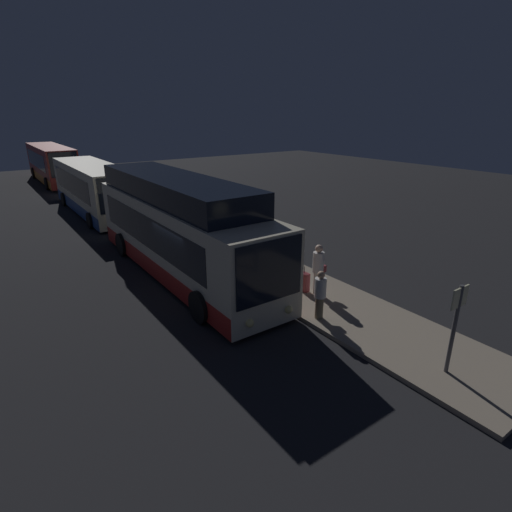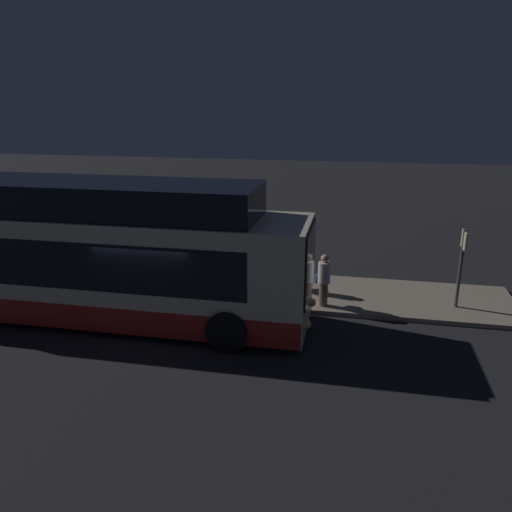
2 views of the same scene
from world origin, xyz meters
name	(u,v)px [view 1 (image 1 of 2)]	position (x,y,z in m)	size (l,w,h in m)	color
ground	(197,290)	(0.00, 0.00, 0.00)	(80.00, 80.00, 0.00)	#232326
platform	(266,270)	(0.00, 3.16, 0.07)	(20.00, 3.13, 0.14)	gray
bus_lead	(179,232)	(-1.88, 0.28, 1.76)	(11.75, 2.87, 3.90)	beige
bus_second	(94,189)	(-14.66, 0.28, 1.53)	(11.04, 2.87, 3.09)	beige
bus_third	(52,164)	(-29.20, 0.28, 1.63)	(11.65, 2.71, 3.27)	maroon
passenger_boarding	(320,293)	(4.30, 2.03, 0.98)	(0.60, 0.61, 1.58)	#6B604C
passenger_waiting	(318,268)	(2.97, 3.22, 1.13)	(0.48, 0.63, 1.82)	silver
suitcase	(304,282)	(2.52, 2.99, 0.49)	(0.42, 0.21, 0.93)	maroon
sign_post	(456,319)	(8.15, 2.70, 1.62)	(0.10, 0.62, 2.34)	#4C4C51
trash_bin	(217,246)	(-2.80, 2.48, 0.47)	(0.44, 0.44, 0.65)	#593319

